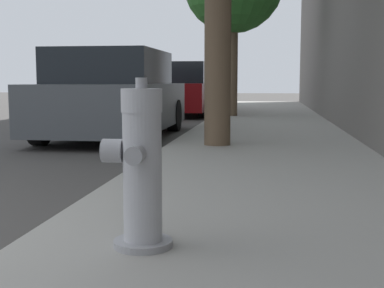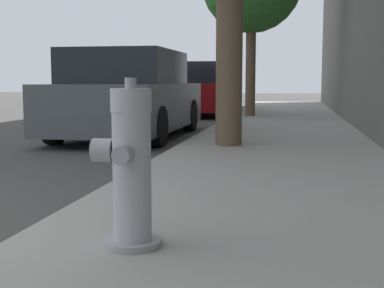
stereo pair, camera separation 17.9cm
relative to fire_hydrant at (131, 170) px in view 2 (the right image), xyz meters
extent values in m
cube|color=#99968E|center=(0.62, -0.26, -0.46)|extent=(2.62, 40.00, 0.12)
cylinder|color=#97979C|center=(0.01, 0.00, -0.38)|extent=(0.30, 0.30, 0.03)
cylinder|color=#B2B2B7|center=(0.01, 0.00, -0.04)|extent=(0.20, 0.20, 0.66)
cylinder|color=#B2B2B7|center=(0.01, 0.00, 0.35)|extent=(0.21, 0.21, 0.12)
cylinder|color=#97979C|center=(0.01, 0.00, 0.44)|extent=(0.06, 0.06, 0.05)
cylinder|color=#97979C|center=(0.01, -0.14, 0.10)|extent=(0.09, 0.09, 0.09)
cylinder|color=#97979C|center=(0.01, 0.14, 0.10)|extent=(0.09, 0.09, 0.09)
cylinder|color=#97979C|center=(-0.14, 0.00, 0.10)|extent=(0.11, 0.12, 0.12)
cube|color=#4C5156|center=(-1.95, 6.25, 0.02)|extent=(1.78, 4.08, 0.75)
cube|color=black|center=(-1.95, 6.09, 0.67)|extent=(1.63, 2.25, 0.55)
cylinder|color=black|center=(-2.76, 7.52, -0.21)|extent=(0.20, 0.60, 0.60)
cylinder|color=black|center=(-1.14, 7.52, -0.21)|extent=(0.20, 0.60, 0.60)
cylinder|color=black|center=(-2.76, 4.99, -0.21)|extent=(0.20, 0.60, 0.60)
cylinder|color=black|center=(-1.14, 4.99, -0.21)|extent=(0.20, 0.60, 0.60)
cube|color=maroon|center=(-1.80, 12.56, 0.02)|extent=(1.71, 4.45, 0.72)
cube|color=black|center=(-1.80, 12.38, 0.67)|extent=(1.57, 2.44, 0.57)
cylinder|color=black|center=(-2.57, 13.94, -0.20)|extent=(0.20, 0.64, 0.64)
cylinder|color=black|center=(-1.02, 13.94, -0.20)|extent=(0.20, 0.64, 0.64)
cylinder|color=black|center=(-2.57, 11.18, -0.20)|extent=(0.20, 0.64, 0.64)
cylinder|color=black|center=(-1.02, 11.18, -0.20)|extent=(0.20, 0.64, 0.64)
cylinder|color=brown|center=(-0.02, 4.44, 0.87)|extent=(0.35, 0.35, 2.54)
cylinder|color=brown|center=(-0.21, 10.45, 0.80)|extent=(0.24, 0.24, 2.40)
camera|label=1|loc=(0.63, -2.60, 0.45)|focal=50.00mm
camera|label=2|loc=(0.80, -2.57, 0.45)|focal=50.00mm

